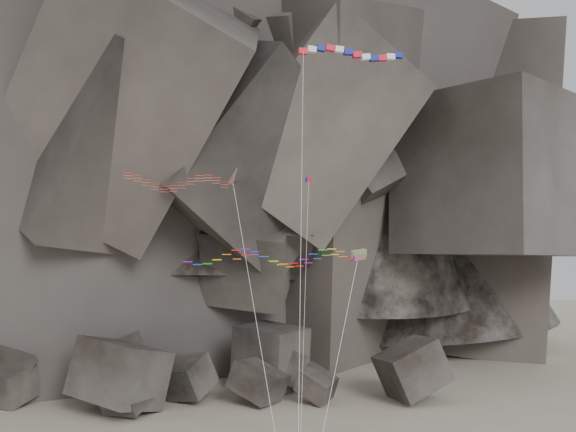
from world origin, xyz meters
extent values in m
cube|color=#47423F|center=(-8.06, 28.79, 1.72)|extent=(7.00, 6.86, 5.23)
cube|color=#47423F|center=(-8.77, 30.31, 3.11)|extent=(11.68, 10.99, 8.28)
cube|color=#47423F|center=(12.42, 28.67, 1.40)|extent=(4.79, 5.33, 4.69)
cube|color=#47423F|center=(10.03, 35.74, 2.06)|extent=(6.36, 5.99, 5.73)
cube|color=#47423F|center=(8.89, 37.27, 3.65)|extent=(10.06, 10.20, 7.85)
cube|color=#47423F|center=(23.53, 28.11, 2.51)|extent=(7.97, 6.84, 7.44)
cube|color=#47423F|center=(-8.79, 33.98, 2.44)|extent=(7.49, 7.63, 7.72)
cube|color=#47423F|center=(-20.21, 35.01, 1.81)|extent=(4.96, 5.72, 4.69)
cube|color=#47423F|center=(6.22, 30.63, 1.56)|extent=(7.58, 7.31, 5.03)
cube|color=#47423F|center=(-1.55, 33.04, 1.89)|extent=(7.39, 7.00, 5.72)
cylinder|color=silver|center=(0.90, -1.20, 12.32)|extent=(1.75, 13.39, 21.07)
cube|color=red|center=(4.95, 3.91, 32.04)|extent=(0.64, 0.44, 0.42)
cube|color=white|center=(5.61, 3.87, 32.21)|extent=(0.67, 0.44, 0.47)
cube|color=navy|center=(6.27, 3.79, 32.32)|extent=(0.69, 0.44, 0.50)
cube|color=red|center=(6.92, 3.69, 32.34)|extent=(0.69, 0.44, 0.50)
cube|color=white|center=(7.58, 3.59, 32.25)|extent=(0.68, 0.44, 0.48)
cube|color=navy|center=(8.24, 3.51, 32.08)|extent=(0.65, 0.44, 0.43)
cube|color=red|center=(8.90, 3.46, 31.90)|extent=(0.67, 0.44, 0.46)
cube|color=white|center=(9.56, 3.45, 31.77)|extent=(0.69, 0.44, 0.50)
cube|color=navy|center=(10.22, 3.48, 31.73)|extent=(0.70, 0.44, 0.51)
cube|color=red|center=(10.88, 3.54, 31.80)|extent=(0.69, 0.44, 0.49)
cube|color=white|center=(11.54, 3.61, 31.95)|extent=(0.66, 0.44, 0.45)
cube|color=navy|center=(12.20, 3.67, 32.13)|extent=(0.66, 0.44, 0.45)
cylinder|color=silver|center=(3.35, -2.07, 16.91)|extent=(3.22, 11.65, 30.26)
cube|color=#CFE00C|center=(7.31, -1.56, 17.53)|extent=(1.14, 0.76, 0.64)
cube|color=#0CB219|center=(7.31, -1.71, 17.29)|extent=(0.95, 0.59, 0.44)
cylinder|color=silver|center=(4.53, -4.72, 9.66)|extent=(5.58, 6.36, 15.76)
cube|color=red|center=(4.91, 2.07, 22.54)|extent=(0.47, 0.13, 0.30)
cube|color=navy|center=(4.76, 2.08, 22.54)|extent=(0.18, 0.07, 0.31)
cylinder|color=silver|center=(3.34, -2.91, 12.17)|extent=(3.17, 9.97, 20.76)
camera|label=1|loc=(-5.80, -40.73, 18.51)|focal=40.00mm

